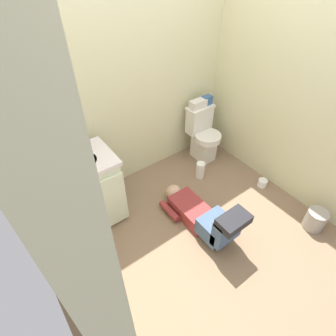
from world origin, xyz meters
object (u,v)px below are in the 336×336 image
(faucet, at_px, (74,148))
(bottle_white, at_px, (79,146))
(trash_can, at_px, (315,220))
(soap_dispenser, at_px, (54,155))
(toilet_paper_roll, at_px, (262,183))
(tissue_box, at_px, (198,104))
(toilet, at_px, (203,135))
(paper_towel_roll, at_px, (200,170))
(toiletry_bag, at_px, (207,100))
(bottle_green, at_px, (73,150))
(vanity_cabinet, at_px, (90,190))
(person_plumber, at_px, (203,216))
(bottle_clear, at_px, (63,151))

(faucet, relative_size, bottle_white, 0.58)
(faucet, xyz_separation_m, trash_can, (1.83, -1.69, -0.75))
(soap_dispenser, relative_size, trash_can, 0.70)
(soap_dispenser, height_order, toilet_paper_roll, soap_dispenser)
(tissue_box, distance_m, bottle_white, 1.59)
(toilet, distance_m, paper_towel_roll, 0.51)
(toiletry_bag, distance_m, bottle_green, 1.81)
(vanity_cabinet, distance_m, paper_towel_roll, 1.42)
(tissue_box, xyz_separation_m, trash_can, (0.20, -1.73, -0.68))
(tissue_box, relative_size, toilet_paper_roll, 2.00)
(person_plumber, relative_size, paper_towel_roll, 4.68)
(soap_dispenser, distance_m, toilet_paper_roll, 2.43)
(toiletry_bag, height_order, bottle_green, bottle_green)
(tissue_box, bearing_deg, toilet, -63.57)
(vanity_cabinet, distance_m, tissue_box, 1.68)
(vanity_cabinet, bearing_deg, person_plumber, -43.79)
(person_plumber, distance_m, tissue_box, 1.42)
(vanity_cabinet, distance_m, trash_can, 2.41)
(toiletry_bag, distance_m, soap_dispenser, 1.97)
(faucet, xyz_separation_m, person_plumber, (0.86, -0.97, -0.69))
(bottle_white, bearing_deg, toilet_paper_roll, -26.25)
(trash_can, bearing_deg, toilet_paper_roll, 85.29)
(person_plumber, bearing_deg, bottle_white, 131.62)
(bottle_clear, relative_size, trash_can, 0.72)
(paper_towel_roll, bearing_deg, toilet, 46.80)
(tissue_box, bearing_deg, paper_towel_roll, -121.88)
(tissue_box, bearing_deg, bottle_green, -176.36)
(bottle_white, xyz_separation_m, paper_towel_roll, (1.33, -0.31, -0.79))
(tissue_box, bearing_deg, soap_dispenser, -177.84)
(toilet, xyz_separation_m, toilet_paper_roll, (0.22, -0.92, -0.32))
(vanity_cabinet, relative_size, toilet_paper_roll, 7.45)
(bottle_green, bearing_deg, trash_can, -41.31)
(toilet, distance_m, person_plumber, 1.24)
(bottle_clear, xyz_separation_m, trash_can, (1.94, -1.65, -0.79))
(faucet, height_order, toilet_paper_roll, faucet)
(faucet, xyz_separation_m, toilet_paper_roll, (1.89, -0.96, -0.82))
(faucet, xyz_separation_m, bottle_white, (0.04, -0.05, 0.04))
(paper_towel_roll, bearing_deg, bottle_white, 166.71)
(tissue_box, height_order, trash_can, tissue_box)
(bottle_green, bearing_deg, vanity_cabinet, -72.09)
(faucet, bearing_deg, bottle_white, -47.74)
(vanity_cabinet, distance_m, bottle_white, 0.50)
(toilet, bearing_deg, toilet_paper_roll, -76.62)
(bottle_green, height_order, paper_towel_roll, bottle_green)
(faucet, distance_m, toilet_paper_roll, 2.27)
(person_plumber, height_order, bottle_white, bottle_white)
(faucet, height_order, bottle_white, bottle_white)
(toiletry_bag, relative_size, paper_towel_roll, 0.55)
(bottle_green, distance_m, paper_towel_roll, 1.63)
(faucet, bearing_deg, vanity_cabinet, -88.69)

